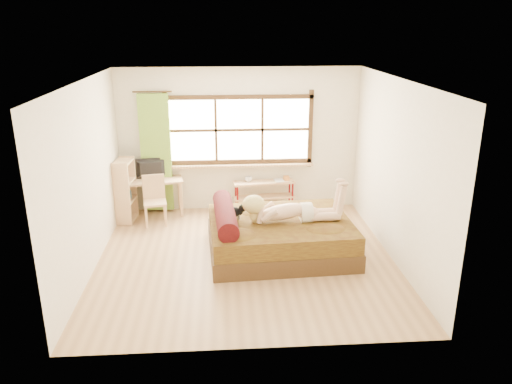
{
  "coord_description": "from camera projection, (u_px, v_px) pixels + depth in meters",
  "views": [
    {
      "loc": [
        -0.33,
        -6.95,
        3.46
      ],
      "look_at": [
        0.17,
        0.2,
        1.01
      ],
      "focal_mm": 35.0,
      "sensor_mm": 36.0,
      "label": 1
    }
  ],
  "objects": [
    {
      "name": "wall_right",
      "position": [
        396.0,
        172.0,
        7.41
      ],
      "size": [
        0.0,
        4.5,
        4.5
      ],
      "primitive_type": "plane",
      "rotation": [
        1.57,
        0.0,
        -1.57
      ],
      "color": "silver",
      "rests_on": "floor"
    },
    {
      "name": "window",
      "position": [
        239.0,
        132.0,
        9.31
      ],
      "size": [
        2.8,
        0.16,
        1.46
      ],
      "color": "#FFEDBF",
      "rests_on": "wall_back"
    },
    {
      "name": "ceiling",
      "position": [
        244.0,
        80.0,
        6.83
      ],
      "size": [
        4.5,
        4.5,
        0.0
      ],
      "primitive_type": "plane",
      "rotation": [
        3.14,
        0.0,
        0.0
      ],
      "color": "white",
      "rests_on": "wall_back"
    },
    {
      "name": "chair",
      "position": [
        154.0,
        197.0,
        8.93
      ],
      "size": [
        0.45,
        0.45,
        0.88
      ],
      "rotation": [
        0.0,
        0.0,
        0.17
      ],
      "color": "tan",
      "rests_on": "floor"
    },
    {
      "name": "wall_front",
      "position": [
        256.0,
        238.0,
        5.14
      ],
      "size": [
        4.5,
        0.0,
        4.5
      ],
      "primitive_type": "plane",
      "rotation": [
        -1.57,
        0.0,
        0.0
      ],
      "color": "silver",
      "rests_on": "floor"
    },
    {
      "name": "bookshelf",
      "position": [
        125.0,
        191.0,
        8.96
      ],
      "size": [
        0.33,
        0.53,
        1.15
      ],
      "rotation": [
        0.0,
        0.0,
        -0.09
      ],
      "color": "tan",
      "rests_on": "floor"
    },
    {
      "name": "bed",
      "position": [
        277.0,
        235.0,
        7.81
      ],
      "size": [
        2.29,
        1.88,
        0.83
      ],
      "rotation": [
        0.0,
        0.0,
        0.06
      ],
      "color": "black",
      "rests_on": "floor"
    },
    {
      "name": "floor",
      "position": [
        246.0,
        258.0,
        7.7
      ],
      "size": [
        4.5,
        4.5,
        0.0
      ],
      "primitive_type": "plane",
      "color": "#9E754C",
      "rests_on": "ground"
    },
    {
      "name": "wall_back",
      "position": [
        239.0,
        140.0,
        9.39
      ],
      "size": [
        4.5,
        0.0,
        4.5
      ],
      "primitive_type": "plane",
      "rotation": [
        1.57,
        0.0,
        0.0
      ],
      "color": "silver",
      "rests_on": "floor"
    },
    {
      "name": "monitor",
      "position": [
        151.0,
        169.0,
        9.19
      ],
      "size": [
        0.67,
        0.19,
        0.38
      ],
      "primitive_type": "imported",
      "rotation": [
        0.0,
        0.0,
        3.31
      ],
      "color": "black",
      "rests_on": "desk"
    },
    {
      "name": "kitten",
      "position": [
        234.0,
        211.0,
        7.74
      ],
      "size": [
        0.34,
        0.15,
        0.26
      ],
      "primitive_type": null,
      "rotation": [
        0.0,
        0.0,
        0.06
      ],
      "color": "black",
      "rests_on": "bed"
    },
    {
      "name": "curtain",
      "position": [
        156.0,
        153.0,
        9.24
      ],
      "size": [
        0.55,
        0.1,
        2.2
      ],
      "primitive_type": "cube",
      "color": "#5C8524",
      "rests_on": "wall_back"
    },
    {
      "name": "cup",
      "position": [
        248.0,
        179.0,
        9.46
      ],
      "size": [
        0.14,
        0.14,
        0.1
      ],
      "primitive_type": "imported",
      "rotation": [
        0.0,
        0.0,
        0.12
      ],
      "color": "gray",
      "rests_on": "pipe_shelf"
    },
    {
      "name": "woman",
      "position": [
        291.0,
        201.0,
        7.59
      ],
      "size": [
        1.56,
        0.53,
        0.66
      ],
      "primitive_type": null,
      "rotation": [
        0.0,
        0.0,
        0.06
      ],
      "color": "tan",
      "rests_on": "bed"
    },
    {
      "name": "desk",
      "position": [
        152.0,
        184.0,
        9.23
      ],
      "size": [
        1.19,
        0.69,
        0.7
      ],
      "rotation": [
        0.0,
        0.0,
        0.17
      ],
      "color": "tan",
      "rests_on": "floor"
    },
    {
      "name": "wall_left",
      "position": [
        88.0,
        178.0,
        7.11
      ],
      "size": [
        0.0,
        4.5,
        4.5
      ],
      "primitive_type": "plane",
      "rotation": [
        1.57,
        0.0,
        1.57
      ],
      "color": "silver",
      "rests_on": "floor"
    },
    {
      "name": "book",
      "position": [
        275.0,
        181.0,
        9.51
      ],
      "size": [
        0.19,
        0.25,
        0.02
      ],
      "primitive_type": "imported",
      "rotation": [
        0.0,
        0.0,
        0.12
      ],
      "color": "gray",
      "rests_on": "pipe_shelf"
    },
    {
      "name": "pipe_shelf",
      "position": [
        265.0,
        189.0,
        9.55
      ],
      "size": [
        1.19,
        0.43,
        0.66
      ],
      "rotation": [
        0.0,
        0.0,
        0.12
      ],
      "color": "tan",
      "rests_on": "floor"
    }
  ]
}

